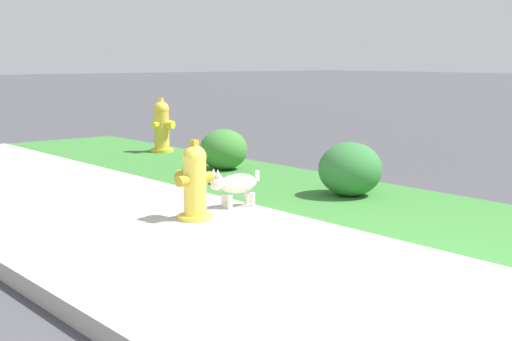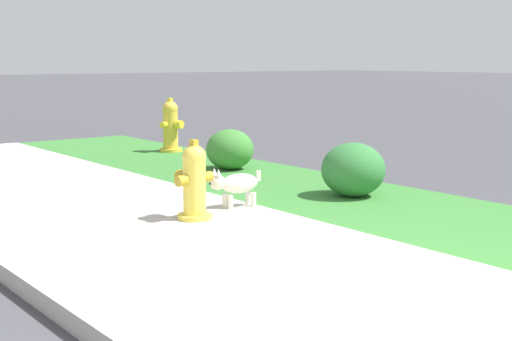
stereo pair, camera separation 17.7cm
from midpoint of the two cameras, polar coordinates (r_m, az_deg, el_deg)
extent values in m
plane|color=#424247|center=(3.99, 9.08, -11.12)|extent=(120.00, 120.00, 0.00)
cube|color=#BCB7AD|center=(3.99, 9.09, -11.06)|extent=(18.00, 2.51, 0.01)
cylinder|color=gold|center=(10.63, -8.00, 1.61)|extent=(0.34, 0.34, 0.05)
cylinder|color=gold|center=(10.59, -8.04, 3.31)|extent=(0.22, 0.22, 0.59)
sphere|color=gold|center=(10.57, -8.07, 4.89)|extent=(0.23, 0.23, 0.23)
cube|color=yellow|center=(10.56, -8.09, 5.60)|extent=(0.07, 0.07, 0.06)
cylinder|color=yellow|center=(10.71, -7.55, 3.76)|extent=(0.12, 0.12, 0.09)
cylinder|color=yellow|center=(10.46, -8.56, 3.62)|extent=(0.12, 0.12, 0.09)
cylinder|color=yellow|center=(10.49, -7.35, 3.66)|extent=(0.14, 0.15, 0.12)
cylinder|color=yellow|center=(6.11, -5.71, -3.76)|extent=(0.30, 0.30, 0.05)
cylinder|color=yellow|center=(6.05, -5.75, -1.24)|extent=(0.19, 0.19, 0.50)
sphere|color=yellow|center=(6.02, -5.79, 1.08)|extent=(0.20, 0.20, 0.20)
cube|color=#B29323|center=(6.00, -5.80, 2.20)|extent=(0.06, 0.06, 0.06)
cylinder|color=#B29323|center=(5.95, -6.76, -0.85)|extent=(0.10, 0.10, 0.09)
cylinder|color=#B29323|center=(6.14, -4.78, -0.52)|extent=(0.10, 0.10, 0.09)
cylinder|color=#B29323|center=(6.15, -6.68, -0.53)|extent=(0.12, 0.13, 0.12)
ellipsoid|color=silver|center=(6.55, -2.21, -1.04)|extent=(0.22, 0.40, 0.18)
sphere|color=silver|center=(6.43, -3.98, -0.96)|extent=(0.14, 0.14, 0.14)
sphere|color=black|center=(6.40, -4.52, -1.08)|extent=(0.03, 0.03, 0.03)
cone|color=silver|center=(6.38, -3.87, -0.18)|extent=(0.06, 0.06, 0.06)
cone|color=silver|center=(6.45, -4.21, -0.09)|extent=(0.06, 0.06, 0.06)
cylinder|color=silver|center=(6.48, -2.91, -2.60)|extent=(0.05, 0.05, 0.14)
cylinder|color=silver|center=(6.56, -3.34, -2.45)|extent=(0.05, 0.05, 0.14)
cylinder|color=silver|center=(6.60, -1.07, -2.37)|extent=(0.05, 0.05, 0.14)
cylinder|color=silver|center=(6.68, -1.52, -2.23)|extent=(0.05, 0.05, 0.14)
cylinder|color=silver|center=(6.65, -0.66, -0.42)|extent=(0.04, 0.04, 0.10)
ellipsoid|color=#3D7F33|center=(8.83, -3.18, 1.69)|extent=(0.59, 0.59, 0.50)
ellipsoid|color=#337538|center=(7.16, 6.84, 0.10)|extent=(0.64, 0.64, 0.54)
camera|label=1|loc=(0.09, -90.82, -0.13)|focal=50.00mm
camera|label=2|loc=(0.09, 89.18, 0.13)|focal=50.00mm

